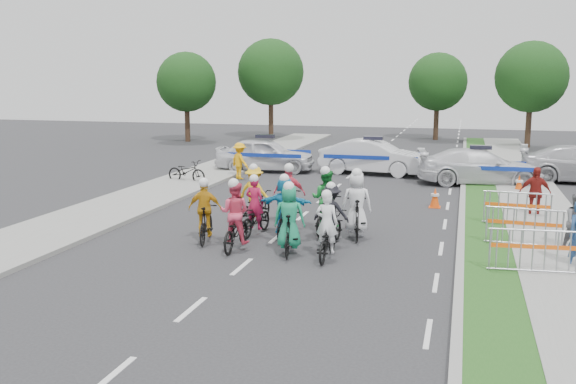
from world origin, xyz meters
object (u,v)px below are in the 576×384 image
(rider_6, at_px, (255,215))
(spectator_2, at_px, (535,193))
(rider_1, at_px, (290,226))
(cone_0, at_px, (435,198))
(barrier_0, at_px, (533,253))
(marshal_hiviz, at_px, (240,161))
(rider_3, at_px, (206,217))
(barrier_1, at_px, (524,229))
(rider_4, at_px, (331,220))
(rider_7, at_px, (357,211))
(rider_2, at_px, (235,223))
(tree_4, at_px, (438,82))
(rider_8, at_px, (326,208))
(rider_10, at_px, (255,199))
(rider_5, at_px, (285,211))
(police_car_0, at_px, (265,155))
(tree_3, at_px, (271,72))
(rider_0, at_px, (327,236))
(rider_9, at_px, (290,202))
(police_car_1, at_px, (373,157))
(police_car_2, at_px, (480,167))
(tree_0, at_px, (186,82))
(cone_1, at_px, (519,184))
(tree_1, at_px, (532,77))
(barrier_2, at_px, (517,210))

(rider_6, xyz_separation_m, spectator_2, (8.06, 4.53, 0.25))
(rider_1, bearing_deg, cone_0, -123.64)
(barrier_0, bearing_deg, marshal_hiviz, 133.82)
(rider_3, height_order, barrier_1, rider_3)
(rider_4, bearing_deg, rider_7, -113.46)
(rider_2, relative_size, barrier_1, 0.97)
(rider_1, xyz_separation_m, rider_3, (-2.56, 0.53, -0.04))
(tree_4, bearing_deg, rider_2, -96.51)
(rider_8, bearing_deg, rider_10, -15.38)
(rider_5, xyz_separation_m, marshal_hiviz, (-4.90, 9.89, 0.03))
(rider_2, distance_m, tree_4, 32.89)
(rider_4, xyz_separation_m, rider_10, (-2.91, 2.15, 0.04))
(police_car_0, height_order, tree_3, tree_3)
(rider_5, bearing_deg, tree_4, -96.42)
(tree_4, bearing_deg, rider_0, -92.03)
(rider_3, xyz_separation_m, rider_9, (1.74, 2.49, 0.05))
(tree_3, bearing_deg, rider_1, -72.20)
(rider_10, xyz_separation_m, police_car_1, (2.17, 11.18, 0.09))
(police_car_2, bearing_deg, rider_5, 145.34)
(rider_1, bearing_deg, rider_8, -107.94)
(barrier_1, bearing_deg, rider_9, 172.04)
(rider_2, distance_m, barrier_0, 7.42)
(rider_2, distance_m, tree_0, 29.85)
(rider_5, bearing_deg, rider_3, 25.24)
(cone_0, bearing_deg, police_car_2, 74.12)
(rider_4, bearing_deg, barrier_0, 167.45)
(rider_1, bearing_deg, rider_9, -83.34)
(rider_9, bearing_deg, tree_4, -99.10)
(rider_5, height_order, cone_0, rider_5)
(spectator_2, xyz_separation_m, tree_3, (-16.36, 24.28, 4.04))
(cone_1, bearing_deg, tree_4, 101.23)
(rider_4, height_order, spectator_2, rider_4)
(barrier_0, bearing_deg, rider_5, 163.34)
(rider_4, height_order, rider_5, rider_5)
(barrier_1, relative_size, cone_1, 2.86)
(tree_1, bearing_deg, tree_0, -175.03)
(police_car_1, xyz_separation_m, police_car_2, (4.83, -1.73, -0.06))
(police_car_1, relative_size, tree_4, 0.79)
(rider_1, xyz_separation_m, cone_0, (3.35, 7.18, -0.41))
(rider_2, relative_size, tree_1, 0.28)
(rider_7, bearing_deg, barrier_2, -162.89)
(rider_3, relative_size, tree_1, 0.27)
(rider_1, bearing_deg, tree_4, -102.47)
(rider_0, distance_m, rider_2, 2.56)
(barrier_0, distance_m, tree_4, 33.36)
(rider_9, bearing_deg, barrier_1, 168.76)
(police_car_2, xyz_separation_m, spectator_2, (1.61, -6.49, 0.09))
(spectator_2, bearing_deg, police_car_2, 100.25)
(police_car_1, relative_size, tree_0, 0.79)
(rider_1, relative_size, cone_1, 2.75)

